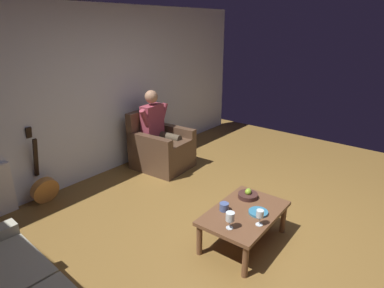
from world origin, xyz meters
The scene contains 11 objects.
ground_plane centered at (0.00, 0.00, 0.00)m, with size 7.24×7.24×0.00m, color brown.
wall_back centered at (0.00, -2.71, 1.25)m, with size 6.43×0.06×2.50m, color silver.
armchair centered at (-0.61, -2.12, 0.32)m, with size 0.80×0.89×0.93m.
person_seated centered at (-0.61, -2.14, 0.67)m, with size 0.65×0.63×1.26m.
coffee_table centered at (0.26, -0.05, 0.33)m, with size 0.99×0.65×0.38m.
guitar centered at (1.16, -2.51, 0.22)m, with size 0.35×0.29×1.01m.
wine_glass_near centered at (0.38, 0.19, 0.50)m, with size 0.07×0.07×0.16m.
wine_glass_far centered at (0.61, -0.01, 0.50)m, with size 0.09×0.09×0.17m.
fruit_bowl centered at (-0.01, -0.17, 0.42)m, with size 0.22×0.22×0.11m.
decorative_dish centered at (0.20, 0.08, 0.40)m, with size 0.20×0.20×0.02m, color teal.
candle_jar centered at (0.38, -0.23, 0.43)m, with size 0.10×0.10×0.08m, color #485C91.
Camera 1 is at (2.87, 1.35, 2.22)m, focal length 30.17 mm.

